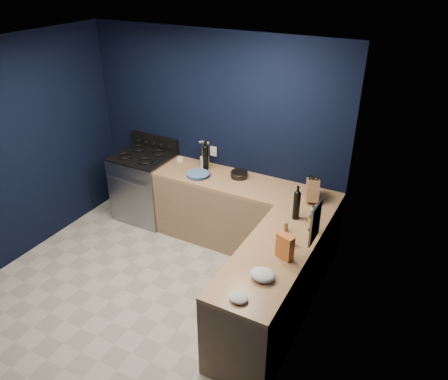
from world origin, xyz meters
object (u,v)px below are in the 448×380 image
Objects in this scene: gas_range at (145,187)px; crouton_bag at (285,247)px; utensil_crock at (205,162)px; plate_stack at (198,174)px; knife_block at (312,190)px.

crouton_bag reaches higher than gas_range.
utensil_crock is at bearing 160.94° from crouton_bag.
plate_stack is 1.88m from crouton_bag.
plate_stack is 1.17× the size of knife_block.
gas_range is 3.77× the size of knife_block.
plate_stack is at bearing -5.07° from gas_range.
utensil_crock is (-0.05, 0.25, 0.06)m from plate_stack.
knife_block is at bearing 3.74° from plate_stack.
knife_block reaches higher than crouton_bag.
gas_range is at bearing 174.93° from plate_stack.
utensil_crock is at bearing 153.63° from knife_block.
utensil_crock is 1.50m from knife_block.
crouton_bag is (1.60, -1.30, 0.05)m from utensil_crock.
gas_range is at bearing 159.78° from knife_block.
knife_block reaches higher than utensil_crock.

